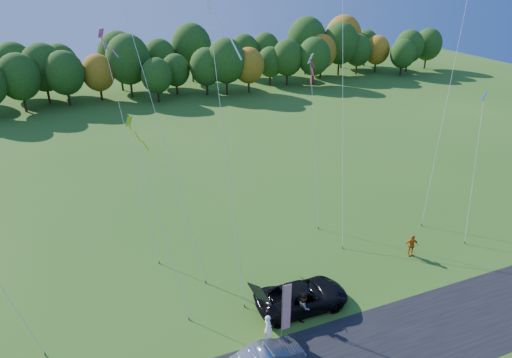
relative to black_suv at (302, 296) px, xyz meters
name	(u,v)px	position (x,y,z in m)	size (l,w,h in m)	color
ground	(293,320)	(-1.06, -0.88, -0.83)	(160.00, 160.00, 0.00)	#2C5E19
tree_line	(142,99)	(-1.06, 54.12, -0.83)	(116.00, 12.00, 10.00)	#1E4711
black_suv	(302,296)	(0.00, 0.00, 0.00)	(2.75, 5.96, 1.66)	black
silver_sedan	(268,356)	(-3.89, -3.53, -0.16)	(1.42, 4.06, 1.34)	#9E9FA2
person_tailgate_a	(268,329)	(-3.17, -1.87, 0.11)	(0.69, 0.45, 1.88)	white
person_tailgate_b	(304,306)	(-0.39, -1.01, 0.12)	(0.92, 0.72, 1.90)	gray
person_east	(411,245)	(10.20, 1.99, 0.04)	(1.02, 0.43, 1.75)	#CF6813
feather_flag	(286,307)	(-2.29, -2.26, 1.72)	(0.55, 0.07, 4.17)	#999999
kite_delta_blue	(149,92)	(-6.62, 10.39, 11.32)	(4.64, 12.39, 25.11)	#4C3F33
kite_parafoil_orange	(343,78)	(8.93, 11.09, 10.75)	(7.77, 13.43, 23.59)	#4C3F33
kite_delta_red	(223,126)	(-3.02, 5.70, 9.94)	(2.62, 8.78, 19.97)	#4C3F33
kite_parafoil_rainbow	(448,93)	(17.25, 8.04, 9.41)	(8.18, 6.49, 20.77)	#4C3F33
kite_diamond_yellow	(159,219)	(-7.74, 4.50, 4.95)	(2.04, 6.33, 11.84)	#4C3F33
kite_diamond_white	(314,142)	(6.32, 10.50, 5.86)	(1.98, 5.80, 13.70)	#4C3F33
kite_diamond_pink	(130,149)	(-8.20, 11.34, 7.10)	(1.89, 6.95, 16.11)	#4C3F33
kite_diamond_blue_low	(474,169)	(16.64, 3.44, 4.56)	(3.43, 4.17, 11.25)	#4C3F33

